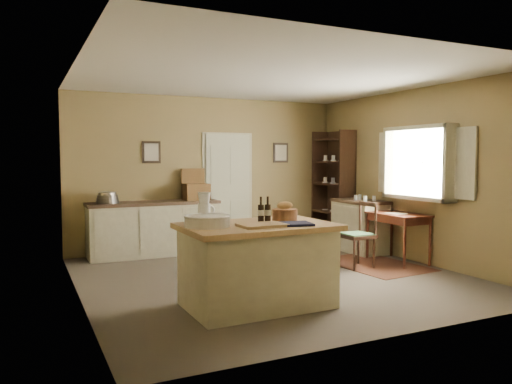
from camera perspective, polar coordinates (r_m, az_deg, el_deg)
ground at (r=6.93m, az=1.89°, el=-9.66°), size 5.00×5.00×0.00m
wall_back at (r=9.03m, az=-5.38°, el=2.17°), size 5.00×0.10×2.70m
wall_front at (r=4.66m, az=16.15°, el=0.33°), size 5.00×0.10×2.70m
wall_left at (r=6.02m, az=-19.76°, el=1.05°), size 0.10×5.00×2.70m
wall_right at (r=8.19m, az=17.67°, el=1.82°), size 0.10×5.00×2.70m
ceiling at (r=6.81m, az=1.94°, el=12.99°), size 5.00×5.00×0.00m
door at (r=9.14m, az=-3.24°, el=0.35°), size 0.97×0.06×2.11m
framed_prints at (r=9.07m, az=-4.16°, el=4.53°), size 2.82×0.02×0.38m
window at (r=7.98m, az=18.28°, el=3.19°), size 0.25×1.99×1.12m
work_island at (r=5.51m, az=0.04°, el=-8.09°), size 1.65×1.09×1.20m
sideboard at (r=8.50m, az=-11.52°, el=-3.88°), size 2.16×0.61×1.18m
rug at (r=7.87m, az=13.34°, el=-8.06°), size 1.23×1.68×0.01m
writing_desk at (r=8.05m, az=15.92°, el=-3.03°), size 0.57×0.94×0.82m
desk_chair at (r=7.54m, az=11.42°, el=-4.94°), size 0.45×0.45×0.95m
right_cabinet at (r=8.81m, az=11.79°, el=-3.77°), size 0.56×1.01×0.99m
shelving_unit at (r=9.65m, az=9.01°, el=0.56°), size 0.36×0.96×2.13m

